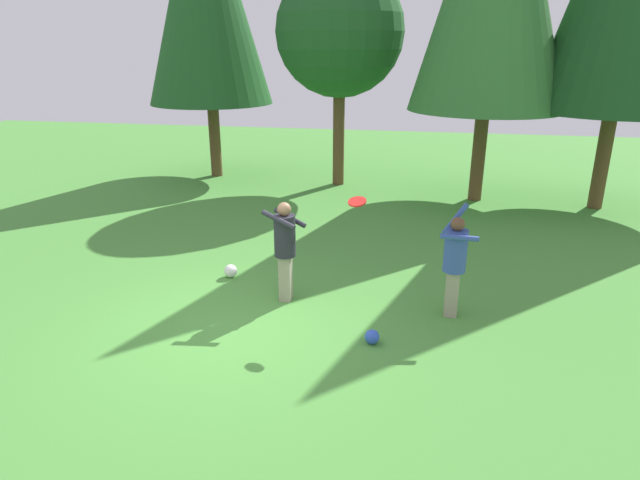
# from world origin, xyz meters

# --- Properties ---
(ground_plane) EXTENTS (40.00, 40.00, 0.00)m
(ground_plane) POSITION_xyz_m (0.00, 0.00, 0.00)
(ground_plane) COLOR #478C38
(person_thrower) EXTENTS (0.55, 0.54, 1.74)m
(person_thrower) POSITION_xyz_m (3.19, 1.01, 0.94)
(person_thrower) COLOR gray
(person_thrower) RESTS_ON ground_plane
(person_catcher) EXTENTS (0.65, 0.59, 1.64)m
(person_catcher) POSITION_xyz_m (0.58, 1.07, 0.98)
(person_catcher) COLOR gray
(person_catcher) RESTS_ON ground_plane
(frisbee) EXTENTS (0.34, 0.34, 0.10)m
(frisbee) POSITION_xyz_m (1.73, 0.82, 1.79)
(frisbee) COLOR red
(ball_white) EXTENTS (0.23, 0.23, 0.23)m
(ball_white) POSITION_xyz_m (-0.62, 1.77, 0.12)
(ball_white) COLOR white
(ball_white) RESTS_ON ground_plane
(ball_blue) EXTENTS (0.21, 0.21, 0.21)m
(ball_blue) POSITION_xyz_m (2.09, -0.07, 0.10)
(ball_blue) COLOR blue
(ball_blue) RESTS_ON ground_plane
(tree_center) EXTENTS (3.53, 3.53, 6.03)m
(tree_center) POSITION_xyz_m (0.21, 8.99, 4.24)
(tree_center) COLOR brown
(tree_center) RESTS_ON ground_plane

